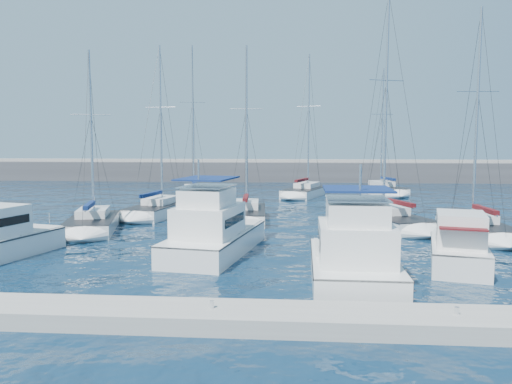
# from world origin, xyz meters

# --- Properties ---
(ground) EXTENTS (220.00, 220.00, 0.00)m
(ground) POSITION_xyz_m (0.00, 0.00, 0.00)
(ground) COLOR black
(ground) RESTS_ON ground
(breakwater) EXTENTS (160.00, 6.00, 4.45)m
(breakwater) POSITION_xyz_m (0.00, 52.00, 1.05)
(breakwater) COLOR #424244
(breakwater) RESTS_ON ground
(dock) EXTENTS (40.00, 2.20, 0.60)m
(dock) POSITION_xyz_m (0.00, -11.00, 0.30)
(dock) COLOR gray
(dock) RESTS_ON ground
(dock_cleat_centre) EXTENTS (0.16, 0.16, 0.25)m
(dock_cleat_centre) POSITION_xyz_m (0.00, -11.00, 0.72)
(dock_cleat_centre) COLOR silver
(dock_cleat_centre) RESTS_ON dock
(dock_cleat_near_stbd) EXTENTS (0.16, 0.16, 0.25)m
(dock_cleat_near_stbd) POSITION_xyz_m (8.00, -11.00, 0.72)
(dock_cleat_near_stbd) COLOR silver
(dock_cleat_near_stbd) RESTS_ON dock
(motor_yacht_port_outer) EXTENTS (4.21, 6.32, 3.20)m
(motor_yacht_port_outer) POSITION_xyz_m (-12.89, -1.75, 0.94)
(motor_yacht_port_outer) COLOR silver
(motor_yacht_port_outer) RESTS_ON ground
(motor_yacht_port_inner) EXTENTS (4.94, 9.52, 4.69)m
(motor_yacht_port_inner) POSITION_xyz_m (-1.71, -0.42, 1.13)
(motor_yacht_port_inner) COLOR silver
(motor_yacht_port_inner) RESTS_ON ground
(motor_yacht_stbd_inner) EXTENTS (3.73, 7.68, 4.69)m
(motor_yacht_stbd_inner) POSITION_xyz_m (5.29, -5.86, 1.13)
(motor_yacht_stbd_inner) COLOR silver
(motor_yacht_stbd_inner) RESTS_ON ground
(motor_yacht_stbd_outer) EXTENTS (3.97, 6.44, 3.20)m
(motor_yacht_stbd_outer) POSITION_xyz_m (10.77, -2.43, 0.94)
(motor_yacht_stbd_outer) COLOR silver
(motor_yacht_stbd_outer) RESTS_ON ground
(sailboat_mid_a) EXTENTS (4.79, 7.84, 12.81)m
(sailboat_mid_a) POSITION_xyz_m (-11.28, 6.15, 0.51)
(sailboat_mid_a) COLOR silver
(sailboat_mid_a) RESTS_ON ground
(sailboat_mid_b) EXTENTS (4.29, 8.47, 14.49)m
(sailboat_mid_b) POSITION_xyz_m (-8.69, 13.65, 0.52)
(sailboat_mid_b) COLOR silver
(sailboat_mid_b) RESTS_ON ground
(sailboat_mid_c) EXTENTS (3.45, 7.85, 13.97)m
(sailboat_mid_c) POSITION_xyz_m (-1.07, 11.50, 0.52)
(sailboat_mid_c) COLOR silver
(sailboat_mid_c) RESTS_ON ground
(sailboat_mid_d) EXTENTS (5.71, 8.65, 17.05)m
(sailboat_mid_d) POSITION_xyz_m (9.53, 9.37, 0.55)
(sailboat_mid_d) COLOR silver
(sailboat_mid_d) RESTS_ON ground
(sailboat_mid_e) EXTENTS (3.36, 7.42, 15.11)m
(sailboat_mid_e) POSITION_xyz_m (14.56, 6.04, 0.54)
(sailboat_mid_e) COLOR silver
(sailboat_mid_e) RESTS_ON ground
(sailboat_back_a) EXTENTS (4.84, 8.16, 16.72)m
(sailboat_back_a) POSITION_xyz_m (-8.09, 25.44, 0.55)
(sailboat_back_a) COLOR silver
(sailboat_back_a) RESTS_ON ground
(sailboat_back_b) EXTENTS (5.85, 9.15, 16.42)m
(sailboat_back_b) POSITION_xyz_m (3.94, 29.80, 0.53)
(sailboat_back_b) COLOR silver
(sailboat_back_b) RESTS_ON ground
(sailboat_back_c) EXTENTS (4.87, 8.15, 15.11)m
(sailboat_back_c) POSITION_xyz_m (13.12, 32.65, 0.53)
(sailboat_back_c) COLOR silver
(sailboat_back_c) RESTS_ON ground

